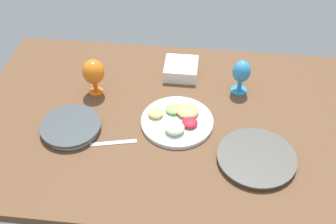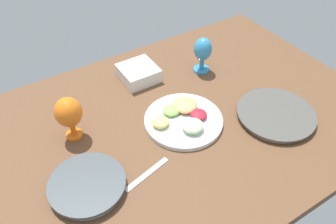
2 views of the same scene
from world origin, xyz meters
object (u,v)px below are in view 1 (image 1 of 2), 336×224
Objects in this scene: hurricane_glass_blue at (241,73)px; fruit_platter at (177,120)px; dinner_plate_left at (256,158)px; square_bowl_white at (181,68)px; dinner_plate_right at (71,127)px; hurricane_glass_orange at (94,73)px.

fruit_platter is at bearing 42.41° from hurricane_glass_blue.
fruit_platter is at bearing -27.72° from dinner_plate_left.
square_bowl_white is (1.42, -32.29, 1.61)cm from fruit_platter.
hurricane_glass_blue is (6.19, -39.23, 8.86)cm from dinner_plate_left.
hurricane_glass_blue is (-66.74, -31.58, 8.43)cm from dinner_plate_right.
square_bowl_white is at bearing -87.47° from fruit_platter.
fruit_platter is 1.97× the size of square_bowl_white.
dinner_plate_left is 1.01× the size of fruit_platter.
hurricane_glass_orange reaches higher than hurricane_glass_blue.
dinner_plate_left is at bearing 152.28° from fruit_platter.
hurricane_glass_orange is at bearing -24.69° from dinner_plate_left.
dinner_plate_left is 40.69cm from hurricane_glass_blue.
hurricane_glass_orange is at bearing -22.03° from fruit_platter.
fruit_platter is 34.88cm from hurricane_glass_blue.
hurricane_glass_blue is 1.08× the size of square_bowl_white.
hurricane_glass_orange is 1.05× the size of hurricane_glass_blue.
dinner_plate_right is (72.94, -7.65, 0.43)cm from dinner_plate_left.
square_bowl_white is at bearing -134.50° from dinner_plate_right.
fruit_platter reaches higher than dinner_plate_left.
dinner_plate_right is 0.82× the size of fruit_platter.
dinner_plate_left is at bearing 174.01° from dinner_plate_right.
fruit_platter is 1.81× the size of hurricane_glass_blue.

